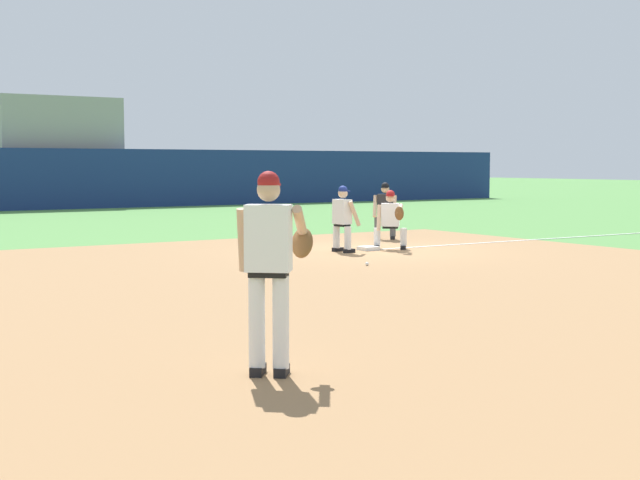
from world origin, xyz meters
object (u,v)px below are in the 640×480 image
(pitcher, at_px, (271,260))
(umpire, at_px, (385,209))
(first_base_bag, at_px, (368,248))
(first_baseman, at_px, (391,217))
(baserunner, at_px, (343,216))
(baseball, at_px, (367,264))

(pitcher, xyz_separation_m, umpire, (9.68, 11.35, -0.27))
(first_base_bag, bearing_deg, pitcher, -129.67)
(first_baseman, distance_m, umpire, 2.72)
(first_base_bag, relative_size, umpire, 0.26)
(baserunner, bearing_deg, first_baseman, -1.40)
(pitcher, bearing_deg, first_base_bag, 50.33)
(first_baseman, bearing_deg, pitcher, -131.96)
(pitcher, bearing_deg, baserunner, 52.95)
(first_baseman, xyz_separation_m, umpire, (1.51, 2.26, 0.06))
(first_baseman, bearing_deg, umpire, 56.28)
(baseball, relative_size, baserunner, 0.05)
(pitcher, relative_size, umpire, 1.27)
(first_base_bag, distance_m, pitcher, 11.96)
(first_base_bag, xyz_separation_m, baserunner, (-0.73, -0.06, 0.75))
(first_base_bag, bearing_deg, baseball, -125.83)
(first_baseman, xyz_separation_m, baserunner, (-1.29, 0.03, 0.06))
(umpire, bearing_deg, baserunner, -141.43)
(umpire, bearing_deg, pitcher, -130.46)
(first_base_bag, bearing_deg, umpire, 46.37)
(first_baseman, distance_m, baserunner, 1.29)
(first_base_bag, height_order, first_baseman, first_baseman)
(first_baseman, relative_size, baserunner, 0.92)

